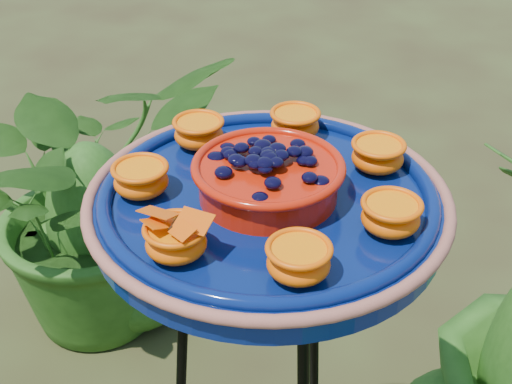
# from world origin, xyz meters

# --- Properties ---
(feeder_dish) EXTENTS (0.61, 0.61, 0.12)m
(feeder_dish) POSITION_xyz_m (0.11, 0.02, 1.02)
(feeder_dish) COLOR #06164F
(feeder_dish) RESTS_ON tripod_stand
(shrub_back_left) EXTENTS (0.97, 1.01, 0.87)m
(shrub_back_left) POSITION_xyz_m (-0.68, 0.67, 0.44)
(shrub_back_left) COLOR #224A13
(shrub_back_left) RESTS_ON ground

